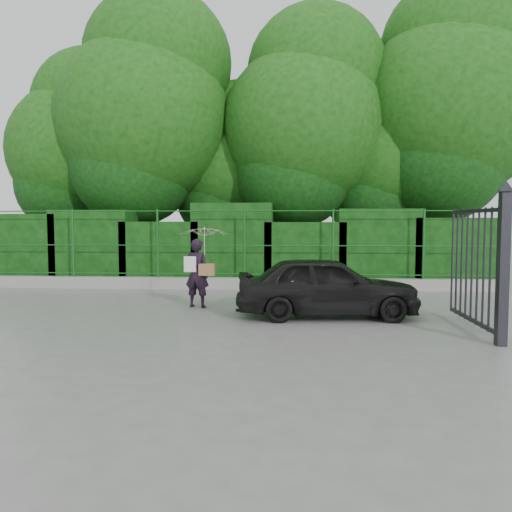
{
  "coord_description": "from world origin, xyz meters",
  "views": [
    {
      "loc": [
        1.56,
        -8.46,
        1.78
      ],
      "look_at": [
        0.92,
        1.3,
        1.1
      ],
      "focal_mm": 35.0,
      "sensor_mm": 36.0,
      "label": 1
    }
  ],
  "objects": [
    {
      "name": "car",
      "position": [
        2.27,
        0.85,
        0.57
      ],
      "size": [
        3.45,
        1.56,
        1.15
      ],
      "primitive_type": "imported",
      "rotation": [
        0.0,
        0.0,
        1.63
      ],
      "color": "black",
      "rests_on": "ground"
    },
    {
      "name": "trees",
      "position": [
        1.14,
        7.74,
        4.62
      ],
      "size": [
        17.1,
        6.15,
        8.08
      ],
      "color": "black",
      "rests_on": "ground"
    },
    {
      "name": "ground",
      "position": [
        0.0,
        0.0,
        0.0
      ],
      "size": [
        80.0,
        80.0,
        0.0
      ],
      "primitive_type": "plane",
      "color": "gray"
    },
    {
      "name": "fence",
      "position": [
        0.22,
        4.5,
        1.2
      ],
      "size": [
        14.13,
        0.06,
        1.8
      ],
      "color": "#16571C",
      "rests_on": "kerb"
    },
    {
      "name": "gate",
      "position": [
        4.6,
        -0.72,
        1.19
      ],
      "size": [
        0.22,
        2.33,
        2.36
      ],
      "color": "#24242A",
      "rests_on": "ground"
    },
    {
      "name": "hedge",
      "position": [
        -0.04,
        5.5,
        1.0
      ],
      "size": [
        14.2,
        1.2,
        2.28
      ],
      "color": "black",
      "rests_on": "ground"
    },
    {
      "name": "kerb",
      "position": [
        0.0,
        4.5,
        0.15
      ],
      "size": [
        14.0,
        0.25,
        0.3
      ],
      "primitive_type": "cube",
      "color": "#9E9E99",
      "rests_on": "ground"
    },
    {
      "name": "woman",
      "position": [
        -0.22,
        1.72,
        1.12
      ],
      "size": [
        0.97,
        0.99,
        1.69
      ],
      "color": "black",
      "rests_on": "ground"
    }
  ]
}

